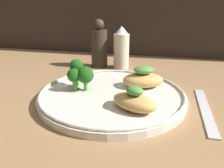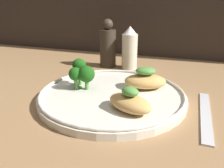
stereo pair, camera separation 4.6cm
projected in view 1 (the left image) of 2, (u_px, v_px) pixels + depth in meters
The scene contains 8 objects.
ground_plane at pixel (112, 101), 46.95cm from camera, with size 180.00×180.00×1.00cm, color #936D47.
plate at pixel (112, 95), 46.42cm from camera, with size 30.89×30.89×2.00cm.
grilled_meat_front at pixel (134, 101), 38.65cm from camera, with size 9.93×8.20×4.44cm.
grilled_meat_middle at pixel (143, 79), 49.10cm from camera, with size 10.54×8.54×4.80cm.
broccoli_bunch at pixel (80, 73), 46.97cm from camera, with size 6.12×5.76×6.25cm.
sauce_bottle at pixel (121, 49), 66.23cm from camera, with size 4.71×4.71×12.88cm.
pepper_grinder at pixel (99, 46), 67.66cm from camera, with size 4.98×4.98×14.73cm.
fork at pixel (205, 109), 41.71cm from camera, with size 1.85×19.92×0.60cm.
Camera 1 is at (10.16, -41.38, 19.54)cm, focal length 35.00 mm.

